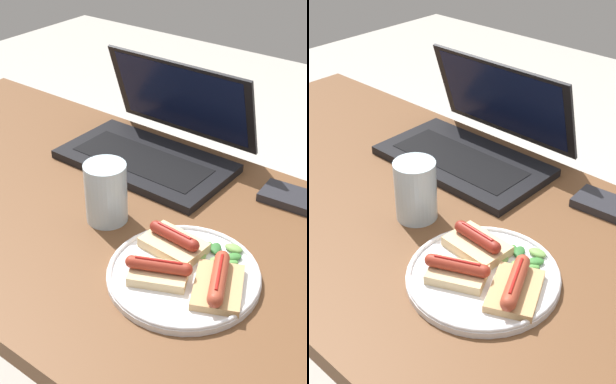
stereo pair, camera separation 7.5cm
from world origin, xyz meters
TOP-DOWN VIEW (x-y plane):
  - desk at (0.00, 0.00)m, footprint 1.46×0.67m
  - laptop at (-0.07, 0.22)m, footprint 0.37×0.27m
  - plate at (0.21, -0.07)m, footprint 0.25×0.25m
  - sausage_toast_left at (0.27, -0.07)m, footprint 0.11×0.13m
  - sausage_toast_middle at (0.18, -0.10)m, footprint 0.11×0.09m
  - sausage_toast_right at (0.16, -0.03)m, footprint 0.11×0.08m
  - salad_pile at (0.23, 0.01)m, footprint 0.08×0.07m
  - drinking_glass at (-0.00, -0.02)m, footprint 0.08×0.08m
  - external_drive at (0.25, 0.24)m, footprint 0.12×0.08m

SIDE VIEW (x-z plane):
  - desk at x=0.00m, z-range 0.28..1.00m
  - external_drive at x=0.25m, z-range 0.73..0.74m
  - plate at x=0.21m, z-range 0.73..0.74m
  - salad_pile at x=0.23m, z-range 0.74..0.75m
  - sausage_toast_left at x=0.27m, z-range 0.73..0.77m
  - sausage_toast_right at x=0.16m, z-range 0.73..0.77m
  - sausage_toast_middle at x=0.18m, z-range 0.73..0.77m
  - laptop at x=-0.07m, z-range 0.66..0.87m
  - drinking_glass at x=0.00m, z-range 0.73..0.84m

